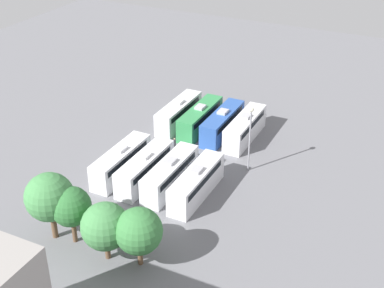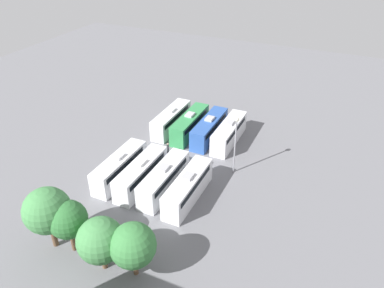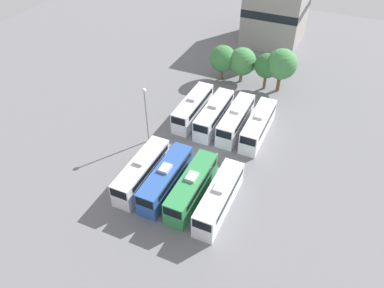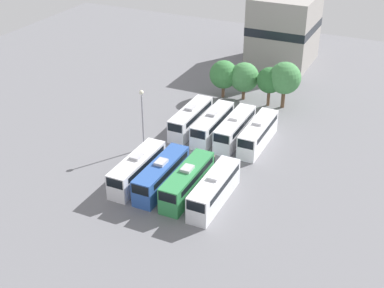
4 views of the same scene
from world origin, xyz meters
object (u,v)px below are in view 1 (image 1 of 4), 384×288
object	(u,v)px
bus_2	(200,118)
bus_6	(145,168)
bus_4	(196,182)
light_pole	(250,129)
bus_0	(245,127)
tree_0	(139,231)
worker_person	(175,144)
bus_7	(121,161)
tree_2	(71,207)
tree_1	(105,226)
bus_3	(179,112)
bus_5	(170,174)
tree_3	(50,197)
bus_1	(222,123)

from	to	relation	value
bus_2	bus_6	world-z (taller)	same
bus_4	light_pole	xyz separation A→B (m)	(-3.36, -7.95, 3.97)
bus_0	bus_6	xyz separation A→B (m)	(6.96, 15.16, 0.00)
bus_2	bus_4	distance (m)	16.68
bus_0	tree_0	bearing A→B (deg)	90.38
worker_person	tree_0	xyz separation A→B (m)	(-7.46, 21.19, 3.14)
bus_4	bus_6	size ratio (longest dim) A/B	1.00
bus_7	tree_2	size ratio (longest dim) A/B	1.60
bus_7	tree_1	distance (m)	15.62
worker_person	tree_1	distance (m)	22.44
bus_7	light_pole	distance (m)	16.28
bus_3	tree_0	xyz separation A→B (m)	(-10.53, 28.29, 2.13)
bus_0	bus_2	size ratio (longest dim) A/B	1.00
light_pole	bus_2	bearing A→B (deg)	-35.65
bus_7	worker_person	size ratio (longest dim) A/B	5.66
bus_5	tree_3	distance (m)	15.27
bus_3	bus_7	size ratio (longest dim) A/B	1.00
tree_2	tree_3	size ratio (longest dim) A/B	0.85
tree_0	tree_2	bearing A→B (deg)	0.28
bus_2	bus_5	size ratio (longest dim) A/B	1.00
bus_3	bus_6	bearing A→B (deg)	102.48
bus_7	tree_3	xyz separation A→B (m)	(-0.47, 13.42, 3.12)
bus_0	tree_2	xyz separation A→B (m)	(7.62, 28.20, 2.46)
bus_6	bus_1	bearing A→B (deg)	-103.51
bus_7	tree_0	size ratio (longest dim) A/B	1.63
bus_3	bus_5	bearing A→B (deg)	114.05
bus_0	tree_1	world-z (taller)	tree_1
bus_0	tree_0	xyz separation A→B (m)	(-0.19, 28.16, 2.13)
bus_5	light_pole	bearing A→B (deg)	-132.49
bus_5	tree_0	size ratio (longest dim) A/B	1.63
bus_1	bus_0	bearing A→B (deg)	-178.87
bus_6	tree_1	size ratio (longest dim) A/B	1.64
bus_4	bus_1	bearing A→B (deg)	-77.64
worker_person	light_pole	bearing A→B (deg)	177.76
bus_5	worker_person	distance (m)	8.89
bus_6	worker_person	bearing A→B (deg)	-87.82
tree_0	bus_2	bearing A→B (deg)	-76.05
bus_3	bus_2	bearing A→B (deg)	176.36
bus_4	tree_3	size ratio (longest dim) A/B	1.36
tree_0	tree_3	size ratio (longest dim) A/B	0.84
bus_2	tree_0	bearing A→B (deg)	103.95
bus_0	bus_6	distance (m)	16.69
tree_1	bus_2	bearing A→B (deg)	-82.79
bus_3	tree_3	size ratio (longest dim) A/B	1.36
bus_2	bus_5	bearing A→B (deg)	102.07
tree_3	bus_7	bearing A→B (deg)	-88.00
bus_3	worker_person	size ratio (longest dim) A/B	5.66
worker_person	bus_3	bearing A→B (deg)	-66.59
bus_6	bus_7	xyz separation A→B (m)	(3.43, -0.04, 0.00)
bus_1	tree_1	distance (m)	28.83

